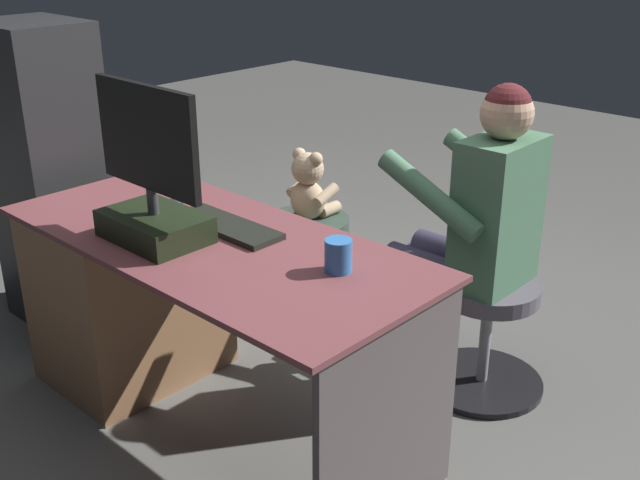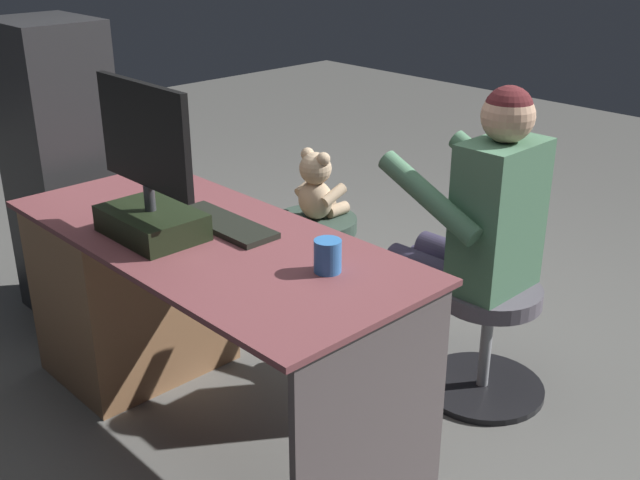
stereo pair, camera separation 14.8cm
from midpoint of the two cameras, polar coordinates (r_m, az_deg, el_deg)
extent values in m
plane|color=#5D5D59|center=(3.08, -0.06, -10.00)|extent=(10.00, 10.00, 0.00)
cube|color=brown|center=(2.52, -6.67, 0.09)|extent=(1.54, 0.68, 0.02)
cube|color=#986A46|center=(3.06, -12.25, -3.35)|extent=(0.49, 0.62, 0.69)
cube|color=#524748|center=(2.22, 5.98, -13.95)|extent=(0.02, 0.61, 0.69)
cube|color=black|center=(2.53, -10.71, 1.25)|extent=(0.34, 0.23, 0.09)
cylinder|color=#333338|center=(2.50, -10.85, 3.06)|extent=(0.04, 0.04, 0.08)
cube|color=black|center=(2.44, -11.22, 7.63)|extent=(0.47, 0.02, 0.33)
cube|color=black|center=(2.45, -10.94, 7.69)|extent=(0.43, 0.00, 0.30)
cube|color=black|center=(2.58, -5.50, 1.19)|extent=(0.42, 0.14, 0.02)
ellipsoid|color=#22202D|center=(2.79, -9.35, 2.82)|extent=(0.06, 0.10, 0.04)
cylinder|color=#3372BF|center=(2.23, 2.47, -1.21)|extent=(0.08, 0.08, 0.10)
cube|color=black|center=(2.77, -11.24, 2.39)|extent=(0.05, 0.15, 0.02)
cylinder|color=black|center=(3.58, 0.88, -4.74)|extent=(0.44, 0.44, 0.03)
cylinder|color=gray|center=(3.49, 0.89, -1.99)|extent=(0.04, 0.04, 0.35)
cylinder|color=#33453B|center=(3.41, 0.92, 1.15)|extent=(0.37, 0.37, 0.06)
ellipsoid|color=#CBAC88|center=(3.37, 0.93, 2.99)|extent=(0.16, 0.14, 0.17)
sphere|color=#CBAC88|center=(3.32, 0.94, 5.31)|extent=(0.14, 0.14, 0.14)
sphere|color=beige|center=(3.37, 1.67, 5.35)|extent=(0.05, 0.05, 0.05)
sphere|color=#CBAC88|center=(3.27, 1.56, 6.00)|extent=(0.06, 0.06, 0.06)
sphere|color=#CBAC88|center=(3.34, 0.35, 6.36)|extent=(0.06, 0.06, 0.06)
cylinder|color=#CBAC88|center=(3.32, 2.30, 3.33)|extent=(0.05, 0.13, 0.09)
cylinder|color=#CBAC88|center=(3.43, 0.33, 4.00)|extent=(0.05, 0.13, 0.09)
cylinder|color=#CBAC88|center=(3.42, 2.55, 2.26)|extent=(0.06, 0.10, 0.06)
cylinder|color=#CBAC88|center=(3.48, 1.52, 2.62)|extent=(0.06, 0.10, 0.06)
cylinder|color=black|center=(3.07, 13.27, -10.54)|extent=(0.47, 0.47, 0.03)
cylinder|color=gray|center=(2.97, 13.60, -7.49)|extent=(0.04, 0.04, 0.35)
cylinder|color=#58525D|center=(2.88, 13.98, -3.94)|extent=(0.37, 0.37, 0.06)
cube|color=#4B7858|center=(2.76, 14.57, 1.65)|extent=(0.20, 0.32, 0.54)
sphere|color=#D8A986|center=(2.65, 15.34, 8.83)|extent=(0.18, 0.18, 0.18)
sphere|color=#561F22|center=(2.65, 15.38, 9.21)|extent=(0.17, 0.17, 0.17)
cylinder|color=#4B7858|center=(2.65, 9.67, 3.12)|extent=(0.43, 0.08, 0.25)
cylinder|color=#4B7858|center=(2.96, 14.38, 4.84)|extent=(0.43, 0.08, 0.25)
cylinder|color=#37324A|center=(2.89, 9.88, -2.37)|extent=(0.39, 0.11, 0.11)
cylinder|color=#37324A|center=(3.10, 6.71, -5.24)|extent=(0.10, 0.10, 0.44)
cylinder|color=#37324A|center=(3.02, 11.92, -1.37)|extent=(0.39, 0.11, 0.11)
cylinder|color=#37324A|center=(3.22, 8.75, -4.20)|extent=(0.10, 0.10, 0.44)
cube|color=#272729|center=(3.48, -17.39, 4.72)|extent=(0.44, 0.36, 1.29)
camera|label=1|loc=(0.07, -88.48, 0.65)|focal=43.22mm
camera|label=2|loc=(0.07, 91.52, -0.65)|focal=43.22mm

